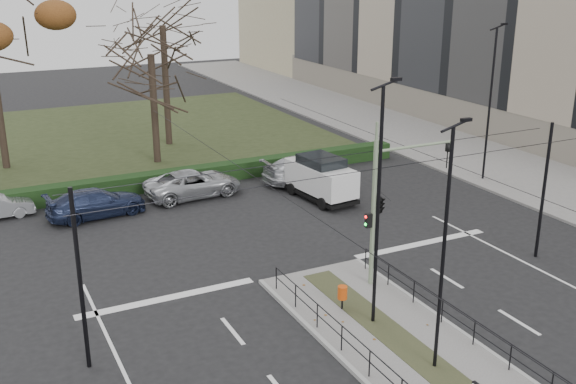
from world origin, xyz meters
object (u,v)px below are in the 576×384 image
streetlamp_sidewalk (490,102)px  bare_tree_near (151,63)px  parked_car_third (96,203)px  bare_tree_center (163,34)px  white_van (321,177)px  parked_car_fifth (307,169)px  litter_bin (342,293)px  streetlamp_median_far (379,205)px  parked_car_fourth (194,183)px  streetlamp_median_near (444,248)px  traffic_light (381,201)px

streetlamp_sidewalk → bare_tree_near: (-16.23, 12.31, 1.75)m
parked_car_third → bare_tree_center: bare_tree_center is taller
white_van → parked_car_fifth: size_ratio=0.88×
litter_bin → parked_car_third: parked_car_third is taller
streetlamp_median_far → parked_car_fourth: (-1.10, 16.26, -3.77)m
streetlamp_median_far → streetlamp_sidewalk: streetlamp_sidewalk is taller
streetlamp_median_near → white_van: streetlamp_median_near is taller
parked_car_third → parked_car_fourth: 5.49m
traffic_light → bare_tree_center: size_ratio=0.54×
bare_tree_center → bare_tree_near: 4.79m
streetlamp_sidewalk → parked_car_fourth: streetlamp_sidewalk is taller
streetlamp_median_far → bare_tree_center: size_ratio=0.79×
parked_car_third → parked_car_fourth: size_ratio=0.93×
streetlamp_sidewalk → parked_car_third: bearing=169.2°
bare_tree_near → streetlamp_sidewalk: bearing=-37.2°
streetlamp_median_far → bare_tree_center: bare_tree_center is taller
litter_bin → bare_tree_center: (1.56, 26.54, 6.91)m
traffic_light → white_van: (3.06, 10.16, -2.29)m
traffic_light → bare_tree_center: bearing=92.0°
parked_car_fourth → bare_tree_center: bearing=-15.1°
streetlamp_median_near → parked_car_fifth: 20.14m
bare_tree_center → parked_car_fifth: 14.62m
streetlamp_median_far → streetlamp_sidewalk: 18.96m
parked_car_fourth → bare_tree_near: size_ratio=0.59×
white_van → parked_car_fifth: 3.21m
streetlamp_median_far → parked_car_fifth: bearing=70.1°
traffic_light → parked_car_third: 15.66m
streetlamp_median_near → traffic_light: bearing=73.5°
white_van → streetlamp_sidewalk: bearing=-7.7°
streetlamp_median_near → bare_tree_center: size_ratio=0.72×
parked_car_fourth → bare_tree_center: bare_tree_center is taller
streetlamp_median_far → bare_tree_center: bearing=87.9°
streetlamp_median_far → parked_car_fifth: (5.73, 15.82, -3.73)m
bare_tree_near → bare_tree_center: bearing=63.7°
streetlamp_sidewalk → parked_car_fourth: size_ratio=1.68×
streetlamp_median_near → bare_tree_center: (0.85, 31.05, 3.55)m
white_van → bare_tree_center: bearing=104.7°
white_van → bare_tree_center: 16.85m
litter_bin → parked_car_fourth: 15.02m
traffic_light → parked_car_fifth: 14.06m
streetlamp_sidewalk → bare_tree_center: 21.93m
parked_car_third → parked_car_fourth: bearing=-88.0°
streetlamp_sidewalk → parked_car_fourth: bearing=163.2°
streetlamp_sidewalk → parked_car_fifth: streetlamp_sidewalk is taller
bare_tree_near → streetlamp_median_near: bearing=-87.4°
parked_car_fourth → parked_car_fifth: parked_car_fifth is taller
parked_car_third → bare_tree_center: 16.05m
white_van → bare_tree_near: bare_tree_near is taller
streetlamp_median_far → parked_car_third: 17.22m
traffic_light → parked_car_third: bearing=123.2°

